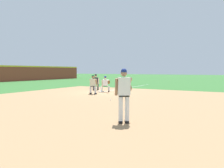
% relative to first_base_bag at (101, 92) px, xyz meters
% --- Properties ---
extents(ground_plane, '(160.00, 160.00, 0.00)m').
position_rel_first_base_bag_xyz_m(ground_plane, '(0.00, 0.00, -0.04)').
color(ground_plane, '#336B2D').
extents(infield_dirt_patch, '(18.00, 18.00, 0.01)m').
position_rel_first_base_bag_xyz_m(infield_dirt_patch, '(-4.26, -3.19, -0.04)').
color(infield_dirt_patch, '#A87F56').
rests_on(infield_dirt_patch, ground).
extents(foul_line_stripe, '(11.12, 0.10, 0.00)m').
position_rel_first_base_bag_xyz_m(foul_line_stripe, '(5.56, 0.00, -0.04)').
color(foul_line_stripe, white).
rests_on(foul_line_stripe, ground).
extents(first_base_bag, '(0.38, 0.38, 0.09)m').
position_rel_first_base_bag_xyz_m(first_base_bag, '(0.00, 0.00, 0.00)').
color(first_base_bag, white).
rests_on(first_base_bag, ground).
extents(baseball, '(0.07, 0.07, 0.07)m').
position_rel_first_base_bag_xyz_m(baseball, '(-3.83, -3.17, -0.01)').
color(baseball, white).
rests_on(baseball, ground).
extents(pitcher, '(0.85, 0.57, 1.86)m').
position_rel_first_base_bag_xyz_m(pitcher, '(-8.48, -6.37, 1.01)').
color(pitcher, black).
rests_on(pitcher, ground).
extents(first_baseman, '(0.80, 1.05, 1.34)m').
position_rel_first_base_bag_xyz_m(first_baseman, '(0.31, -0.29, 0.69)').
color(first_baseman, black).
rests_on(first_baseman, ground).
extents(baserunner, '(0.51, 0.64, 1.46)m').
position_rel_first_base_bag_xyz_m(baserunner, '(-1.48, -0.27, 0.75)').
color(baserunner, black).
rests_on(baserunner, ground).
extents(umpire, '(0.65, 0.68, 1.46)m').
position_rel_first_base_bag_xyz_m(umpire, '(1.36, 1.39, 0.75)').
color(umpire, black).
rests_on(umpire, ground).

